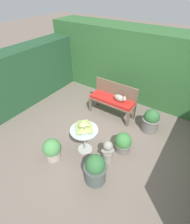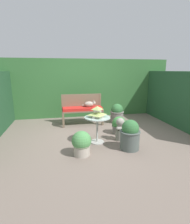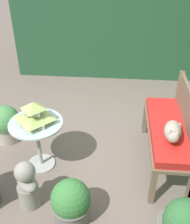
{
  "view_description": "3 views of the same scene",
  "coord_description": "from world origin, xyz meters",
  "px_view_note": "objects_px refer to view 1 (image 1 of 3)",
  "views": [
    {
      "loc": [
        1.65,
        -2.69,
        3.21
      ],
      "look_at": [
        -0.27,
        0.13,
        0.57
      ],
      "focal_mm": 28.0,
      "sensor_mm": 36.0,
      "label": 1
    },
    {
      "loc": [
        -0.91,
        -4.44,
        1.71
      ],
      "look_at": [
        0.08,
        0.47,
        0.5
      ],
      "focal_mm": 28.0,
      "sensor_mm": 36.0,
      "label": 2
    },
    {
      "loc": [
        2.39,
        0.3,
        2.45
      ],
      "look_at": [
        -0.39,
        0.07,
        0.6
      ],
      "focal_mm": 45.0,
      "sensor_mm": 36.0,
      "label": 3
    }
  ],
  "objects_px": {
    "pagoda_birdhouse": "(84,126)",
    "potted_plant_path_edge": "(123,143)",
    "potted_plant_hedge_corner": "(151,121)",
    "potted_plant_bench_left": "(95,169)",
    "garden_bench": "(112,101)",
    "cat": "(120,98)",
    "patio_table": "(84,134)",
    "potted_plant_table_near": "(52,149)",
    "garden_bust": "(108,152)"
  },
  "relations": [
    {
      "from": "patio_table",
      "to": "potted_plant_path_edge",
      "type": "bearing_deg",
      "value": 34.27
    },
    {
      "from": "garden_bench",
      "to": "potted_plant_path_edge",
      "type": "bearing_deg",
      "value": -48.62
    },
    {
      "from": "patio_table",
      "to": "cat",
      "type": "bearing_deg",
      "value": 87.06
    },
    {
      "from": "potted_plant_path_edge",
      "to": "potted_plant_hedge_corner",
      "type": "distance_m",
      "value": 1.05
    },
    {
      "from": "pagoda_birdhouse",
      "to": "cat",
      "type": "bearing_deg",
      "value": 87.06
    },
    {
      "from": "cat",
      "to": "potted_plant_path_edge",
      "type": "xyz_separation_m",
      "value": [
        0.64,
        -1.0,
        -0.44
      ]
    },
    {
      "from": "garden_bench",
      "to": "potted_plant_table_near",
      "type": "distance_m",
      "value": 2.09
    },
    {
      "from": "potted_plant_hedge_corner",
      "to": "potted_plant_path_edge",
      "type": "bearing_deg",
      "value": -105.28
    },
    {
      "from": "potted_plant_bench_left",
      "to": "potted_plant_hedge_corner",
      "type": "xyz_separation_m",
      "value": [
        0.37,
        2.0,
        -0.02
      ]
    },
    {
      "from": "potted_plant_bench_left",
      "to": "potted_plant_path_edge",
      "type": "distance_m",
      "value": 1.0
    },
    {
      "from": "potted_plant_path_edge",
      "to": "potted_plant_hedge_corner",
      "type": "bearing_deg",
      "value": 74.72
    },
    {
      "from": "potted_plant_bench_left",
      "to": "garden_bench",
      "type": "bearing_deg",
      "value": 111.6
    },
    {
      "from": "patio_table",
      "to": "potted_plant_bench_left",
      "type": "relative_size",
      "value": 0.95
    },
    {
      "from": "patio_table",
      "to": "potted_plant_path_edge",
      "type": "xyz_separation_m",
      "value": [
        0.72,
        0.49,
        -0.27
      ]
    },
    {
      "from": "potted_plant_hedge_corner",
      "to": "patio_table",
      "type": "bearing_deg",
      "value": -123.59
    },
    {
      "from": "garden_bust",
      "to": "potted_plant_hedge_corner",
      "type": "bearing_deg",
      "value": 32.52
    },
    {
      "from": "garden_bench",
      "to": "potted_plant_path_edge",
      "type": "xyz_separation_m",
      "value": [
        0.88,
        -1.0,
        -0.25
      ]
    },
    {
      "from": "cat",
      "to": "garden_bust",
      "type": "xyz_separation_m",
      "value": [
        0.51,
        -1.46,
        -0.38
      ]
    },
    {
      "from": "garden_bench",
      "to": "potted_plant_hedge_corner",
      "type": "distance_m",
      "value": 1.16
    },
    {
      "from": "garden_bust",
      "to": "potted_plant_bench_left",
      "type": "height_order",
      "value": "potted_plant_bench_left"
    },
    {
      "from": "potted_plant_hedge_corner",
      "to": "cat",
      "type": "bearing_deg",
      "value": -179.56
    },
    {
      "from": "patio_table",
      "to": "potted_plant_path_edge",
      "type": "relative_size",
      "value": 1.33
    },
    {
      "from": "potted_plant_hedge_corner",
      "to": "potted_plant_table_near",
      "type": "height_order",
      "value": "potted_plant_hedge_corner"
    },
    {
      "from": "pagoda_birdhouse",
      "to": "garden_bust",
      "type": "bearing_deg",
      "value": 2.72
    },
    {
      "from": "garden_bench",
      "to": "potted_plant_hedge_corner",
      "type": "bearing_deg",
      "value": 0.57
    },
    {
      "from": "garden_bench",
      "to": "pagoda_birdhouse",
      "type": "xyz_separation_m",
      "value": [
        0.16,
        -1.49,
        0.27
      ]
    },
    {
      "from": "cat",
      "to": "garden_bust",
      "type": "bearing_deg",
      "value": -62.59
    },
    {
      "from": "patio_table",
      "to": "potted_plant_bench_left",
      "type": "height_order",
      "value": "potted_plant_bench_left"
    },
    {
      "from": "cat",
      "to": "patio_table",
      "type": "height_order",
      "value": "cat"
    },
    {
      "from": "pagoda_birdhouse",
      "to": "potted_plant_path_edge",
      "type": "distance_m",
      "value": 1.02
    },
    {
      "from": "cat",
      "to": "potted_plant_table_near",
      "type": "xyz_separation_m",
      "value": [
        -0.53,
        -2.07,
        -0.4
      ]
    },
    {
      "from": "potted_plant_bench_left",
      "to": "potted_plant_table_near",
      "type": "height_order",
      "value": "potted_plant_bench_left"
    },
    {
      "from": "pagoda_birdhouse",
      "to": "garden_bench",
      "type": "bearing_deg",
      "value": 96.05
    },
    {
      "from": "garden_bust",
      "to": "potted_plant_bench_left",
      "type": "distance_m",
      "value": 0.53
    },
    {
      "from": "potted_plant_table_near",
      "to": "garden_bench",
      "type": "bearing_deg",
      "value": 81.9
    },
    {
      "from": "cat",
      "to": "patio_table",
      "type": "xyz_separation_m",
      "value": [
        -0.08,
        -1.49,
        -0.17
      ]
    },
    {
      "from": "patio_table",
      "to": "potted_plant_table_near",
      "type": "relative_size",
      "value": 1.23
    },
    {
      "from": "garden_bust",
      "to": "potted_plant_bench_left",
      "type": "relative_size",
      "value": 0.85
    },
    {
      "from": "garden_bust",
      "to": "potted_plant_table_near",
      "type": "distance_m",
      "value": 1.2
    },
    {
      "from": "potted_plant_path_edge",
      "to": "garden_bench",
      "type": "bearing_deg",
      "value": 131.38
    },
    {
      "from": "pagoda_birdhouse",
      "to": "potted_plant_hedge_corner",
      "type": "xyz_separation_m",
      "value": [
        0.99,
        1.5,
        -0.44
      ]
    },
    {
      "from": "potted_plant_table_near",
      "to": "patio_table",
      "type": "bearing_deg",
      "value": 51.93
    },
    {
      "from": "pagoda_birdhouse",
      "to": "potted_plant_path_edge",
      "type": "relative_size",
      "value": 0.75
    },
    {
      "from": "cat",
      "to": "potted_plant_hedge_corner",
      "type": "distance_m",
      "value": 0.98
    },
    {
      "from": "potted_plant_hedge_corner",
      "to": "potted_plant_table_near",
      "type": "distance_m",
      "value": 2.53
    },
    {
      "from": "potted_plant_table_near",
      "to": "pagoda_birdhouse",
      "type": "bearing_deg",
      "value": 51.93
    },
    {
      "from": "garden_bench",
      "to": "patio_table",
      "type": "height_order",
      "value": "patio_table"
    },
    {
      "from": "garden_bust",
      "to": "potted_plant_hedge_corner",
      "type": "relative_size",
      "value": 0.9
    },
    {
      "from": "cat",
      "to": "potted_plant_hedge_corner",
      "type": "bearing_deg",
      "value": 8.6
    },
    {
      "from": "garden_bench",
      "to": "pagoda_birdhouse",
      "type": "bearing_deg",
      "value": -83.95
    }
  ]
}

